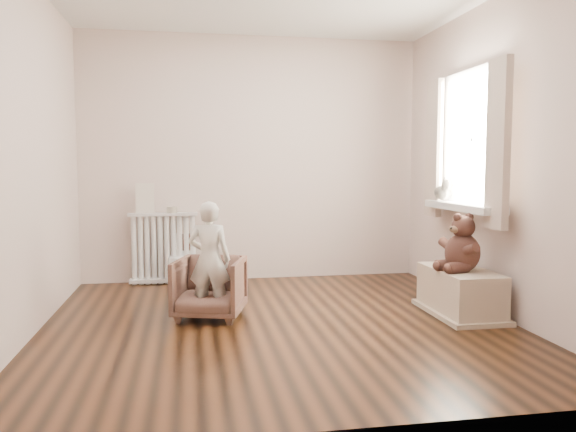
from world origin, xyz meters
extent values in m
cube|color=black|center=(0.00, 0.00, 0.00)|extent=(3.60, 3.60, 0.01)
cube|color=beige|center=(0.00, 1.80, 1.30)|extent=(3.60, 0.02, 2.60)
cube|color=beige|center=(0.00, -1.80, 1.30)|extent=(3.60, 0.02, 2.60)
cube|color=beige|center=(-1.80, 0.00, 1.30)|extent=(0.02, 3.60, 2.60)
cube|color=beige|center=(1.80, 0.00, 1.30)|extent=(0.02, 3.60, 2.60)
cube|color=white|center=(1.76, 0.30, 1.45)|extent=(0.03, 0.90, 1.10)
cube|color=silver|center=(1.67, 0.30, 0.87)|extent=(0.22, 1.10, 0.06)
cube|color=beige|center=(1.65, -0.27, 1.39)|extent=(0.06, 0.26, 1.30)
cube|color=beige|center=(1.65, 0.87, 1.39)|extent=(0.06, 0.26, 1.30)
cube|color=silver|center=(-0.95, 1.68, 0.39)|extent=(0.70, 0.13, 0.74)
cube|color=beige|center=(-1.12, 1.68, 0.90)|extent=(0.18, 0.02, 0.31)
cylinder|color=#A59E8C|center=(-0.86, 1.68, 0.77)|extent=(0.11, 0.11, 0.06)
cube|color=silver|center=(-0.72, 1.65, 0.28)|extent=(0.33, 0.24, 0.52)
imported|color=brown|center=(-0.52, 0.27, 0.25)|extent=(0.65, 0.66, 0.49)
imported|color=silver|center=(-0.52, 0.22, 0.48)|extent=(0.39, 0.31, 0.93)
cube|color=#C5B396|center=(1.52, 0.01, 0.20)|extent=(0.42, 0.80, 0.38)
camera|label=1|loc=(-0.67, -4.23, 1.22)|focal=35.00mm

